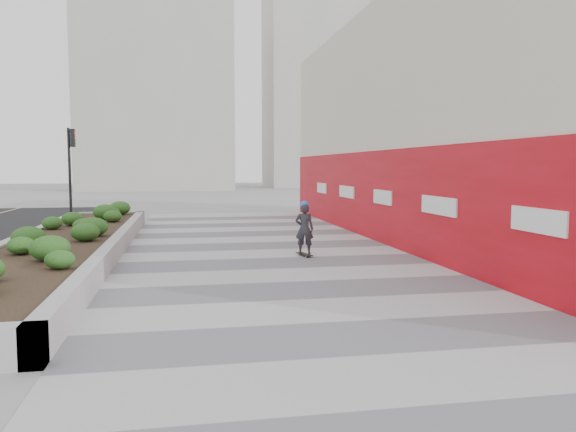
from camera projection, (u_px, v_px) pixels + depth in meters
name	position (u px, v px, depth m)	size (l,w,h in m)	color
ground	(324.00, 313.00, 9.47)	(160.00, 160.00, 0.00)	gray
walkway	(291.00, 278.00, 12.41)	(8.00, 36.00, 0.01)	#A8A8AD
building	(458.00, 123.00, 19.19)	(6.04, 24.08, 8.00)	beige
planter	(65.00, 242.00, 15.28)	(3.00, 18.00, 0.90)	#9E9EA0
traffic_signal_near	(71.00, 160.00, 25.04)	(0.33, 0.28, 4.20)	black
distant_bldg_north_l	(157.00, 98.00, 61.54)	(16.00, 12.00, 20.00)	#ADAAA3
distant_bldg_north_r	(323.00, 90.00, 69.92)	(14.00, 10.00, 24.00)	#ADAAA3
manhole_cover	(313.00, 278.00, 12.50)	(0.44, 0.44, 0.01)	#595654
skateboarder	(304.00, 228.00, 15.40)	(0.58, 0.75, 1.54)	beige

